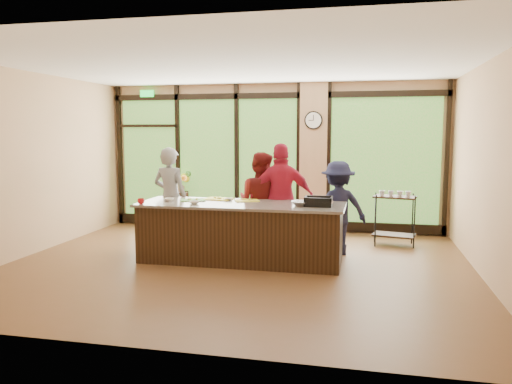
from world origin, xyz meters
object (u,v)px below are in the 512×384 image
at_px(cook_left, 170,197).
at_px(island_base, 241,233).
at_px(cook_right, 338,208).
at_px(flower_stand, 180,210).
at_px(roasting_pan, 318,204).
at_px(bar_cart, 394,213).

bearing_deg(cook_left, island_base, 163.89).
height_order(cook_right, flower_stand, cook_right).
bearing_deg(flower_stand, cook_left, -94.04).
bearing_deg(roasting_pan, cook_left, 165.16).
height_order(island_base, roasting_pan, roasting_pan).
distance_m(roasting_pan, flower_stand, 4.07).
distance_m(island_base, flower_stand, 3.13).
height_order(cook_left, roasting_pan, cook_left).
bearing_deg(flower_stand, roasting_pan, -58.44).
bearing_deg(bar_cart, cook_left, -153.46).
bearing_deg(bar_cart, roasting_pan, -112.45).
height_order(cook_left, flower_stand, cook_left).
bearing_deg(bar_cart, flower_stand, -177.68).
xyz_separation_m(island_base, roasting_pan, (1.21, -0.05, 0.52)).
bearing_deg(island_base, flower_stand, 128.55).
bearing_deg(roasting_pan, island_base, 178.54).
bearing_deg(cook_right, cook_left, -19.70).
distance_m(cook_left, flower_stand, 1.89).
relative_size(flower_stand, bar_cart, 0.77).
relative_size(roasting_pan, bar_cart, 0.41).
relative_size(cook_left, roasting_pan, 4.34).
height_order(island_base, cook_right, cook_right).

